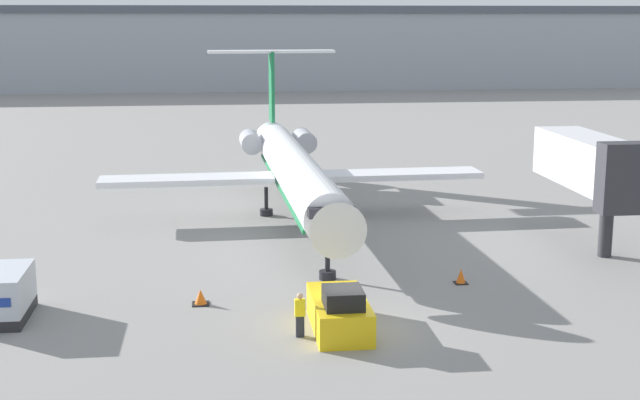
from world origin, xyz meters
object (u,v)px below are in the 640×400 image
airplane_main (294,167)px  traffic_cone_right (461,276)px  pushback_tug (340,312)px  traffic_cone_left (201,297)px  jet_bridge (595,165)px  luggage_cart (3,295)px  worker_near_tug (300,314)px

airplane_main → traffic_cone_right: airplane_main is taller
pushback_tug → traffic_cone_left: pushback_tug is taller
traffic_cone_right → jet_bridge: bearing=32.7°
luggage_cart → traffic_cone_right: size_ratio=5.11×
airplane_main → worker_near_tug: 20.75m
traffic_cone_left → pushback_tug: bearing=-35.0°
pushback_tug → luggage_cart: 13.61m
worker_near_tug → jet_bridge: (16.55, 11.50, 3.53)m
jet_bridge → pushback_tug: bearing=-143.8°
pushback_tug → traffic_cone_right: (6.39, 5.44, -0.41)m
worker_near_tug → traffic_cone_left: worker_near_tug is taller
luggage_cart → jet_bridge: 29.54m
airplane_main → worker_near_tug: size_ratio=17.91×
traffic_cone_right → jet_bridge: (8.55, 5.49, 4.11)m
worker_near_tug → jet_bridge: jet_bridge is taller
jet_bridge → traffic_cone_right: bearing=-147.3°
luggage_cart → jet_bridge: size_ratio=0.35×
airplane_main → luggage_cart: airplane_main is taller
worker_near_tug → traffic_cone_left: bearing=131.1°
pushback_tug → jet_bridge: (14.95, 10.93, 3.70)m
jet_bridge → worker_near_tug: bearing=-145.2°
worker_near_tug → jet_bridge: size_ratio=0.17×
airplane_main → traffic_cone_left: bearing=-108.6°
luggage_cart → traffic_cone_right: bearing=7.3°
luggage_cart → traffic_cone_left: bearing=6.3°
airplane_main → pushback_tug: 20.13m
luggage_cart → worker_near_tug: size_ratio=2.06×
pushback_tug → jet_bridge: jet_bridge is taller
luggage_cart → traffic_cone_left: 7.94m
worker_near_tug → traffic_cone_right: bearing=36.9°
luggage_cart → airplane_main: bearing=52.0°
pushback_tug → traffic_cone_left: bearing=145.0°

